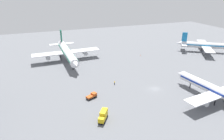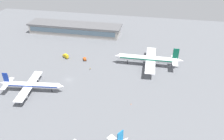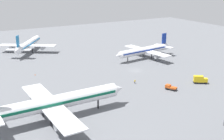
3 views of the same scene
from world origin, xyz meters
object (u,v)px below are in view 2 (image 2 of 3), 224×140
airplane_distant (31,85)px  catering_truck (66,56)px  pushback_tractor (85,59)px  safety_cone_near_gate (131,104)px  airplane_taxiing (149,59)px  ground_crew_worker (90,69)px

airplane_distant → catering_truck: size_ratio=7.00×
pushback_tractor → catering_truck: 15.44m
safety_cone_near_gate → catering_truck: bearing=-38.4°
airplane_taxiing → ground_crew_worker: bearing=18.9°
airplane_distant → ground_crew_worker: (-27.41, -30.90, -3.56)m
catering_truck → ground_crew_worker: catering_truck is taller
airplane_taxiing → airplane_distant: 80.95m
pushback_tractor → airplane_distant: bearing=-49.7°
airplane_taxiing → safety_cone_near_gate: size_ratio=82.63×
catering_truck → safety_cone_near_gate: (-56.51, 44.82, -1.40)m
airplane_taxiing → safety_cone_near_gate: airplane_taxiing is taller
airplane_distant → pushback_tractor: (-19.32, -43.81, -3.44)m
pushback_tractor → catering_truck: size_ratio=0.84×
airplane_taxiing → ground_crew_worker: 42.44m
airplane_distant → pushback_tractor: airplane_distant is taller
airplane_distant → ground_crew_worker: 41.46m
airplane_taxiing → pushback_tractor: airplane_taxiing is taller
catering_truck → safety_cone_near_gate: bearing=176.2°
airplane_distant → safety_cone_near_gate: airplane_distant is taller
airplane_taxiing → airplane_distant: size_ratio=1.24×
pushback_tractor → safety_cone_near_gate: (-41.10, 44.32, -0.67)m
catering_truck → safety_cone_near_gate: catering_truck is taller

